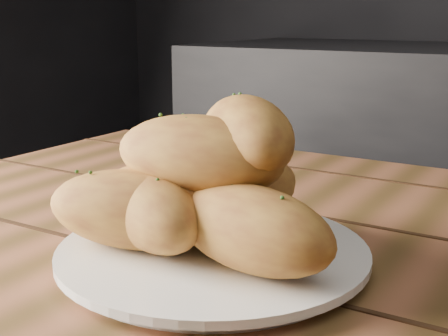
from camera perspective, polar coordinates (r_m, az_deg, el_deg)
plate at (r=0.60m, az=-1.01°, el=-7.93°), size 0.29×0.29×0.02m
bread_rolls at (r=0.58m, az=-2.02°, el=-1.86°), size 0.30×0.25×0.14m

